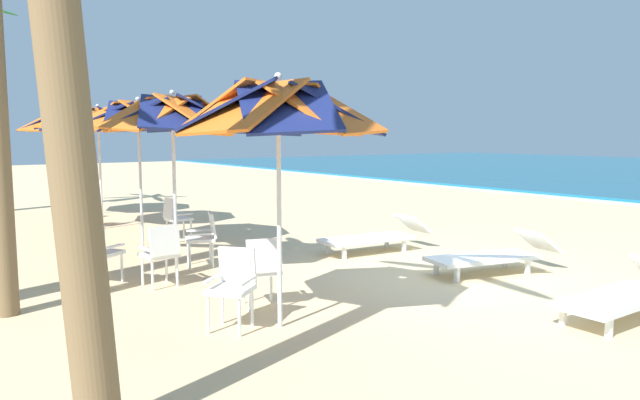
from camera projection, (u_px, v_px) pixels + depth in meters
name	position (u px, v px, depth m)	size (l,w,h in m)	color
ground_plane	(441.00, 281.00, 8.31)	(80.00, 80.00, 0.00)	beige
beach_umbrella_0	(278.00, 111.00, 6.06)	(2.30, 2.30, 2.72)	silver
plastic_chair_0	(262.00, 267.00, 6.96)	(0.57, 0.55, 0.87)	white
plastic_chair_1	(233.00, 283.00, 6.22)	(0.63, 0.63, 0.87)	white
beach_umbrella_1	(173.00, 116.00, 8.28)	(2.17, 2.17, 2.72)	silver
plastic_chair_2	(204.00, 235.00, 9.19)	(0.56, 0.58, 0.87)	white
plastic_chair_3	(161.00, 251.00, 7.92)	(0.49, 0.46, 0.87)	white
plastic_chair_4	(99.00, 250.00, 8.01)	(0.62, 0.63, 0.87)	white
beach_umbrella_2	(138.00, 118.00, 10.40)	(2.50, 2.50, 2.76)	silver
plastic_chair_5	(175.00, 216.00, 11.37)	(0.45, 0.48, 0.87)	white
beach_umbrella_3	(98.00, 119.00, 12.70)	(2.63, 2.63, 2.76)	silver
plastic_chair_6	(90.00, 206.00, 13.12)	(0.63, 0.63, 0.87)	white
beach_umbrella_4	(69.00, 122.00, 14.70)	(2.47, 2.47, 2.81)	silver
plastic_chair_7	(72.00, 199.00, 14.39)	(0.61, 0.63, 0.87)	white
sun_lounger_0	(627.00, 293.00, 6.61)	(0.65, 2.15, 0.62)	white
sun_lounger_1	(494.00, 255.00, 8.74)	(1.09, 2.23, 0.62)	white
sun_lounger_2	(376.00, 236.00, 10.37)	(0.82, 2.19, 0.62)	white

